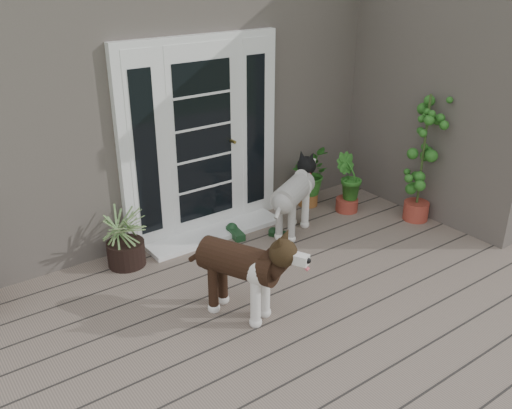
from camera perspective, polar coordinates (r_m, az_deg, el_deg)
deck at (r=5.06m, az=10.16°, el=-11.48°), size 6.20×4.60×0.12m
house_main at (r=7.78m, az=-12.38°, el=13.09°), size 7.40×4.00×3.10m
house_wing at (r=7.26m, az=21.19°, el=11.26°), size 1.60×2.40×3.10m
door_unit at (r=6.00m, az=-5.59°, el=6.79°), size 1.90×0.14×2.15m
door_step at (r=6.24m, az=-4.26°, el=-2.88°), size 1.60×0.40×0.05m
brindle_dog at (r=4.74m, az=-1.74°, el=-7.33°), size 0.75×1.01×0.77m
white_dog at (r=6.14m, az=3.82°, el=0.16°), size 0.95×0.74×0.73m
spider_plant at (r=5.65m, az=-13.41°, el=-3.03°), size 0.84×0.84×0.67m
herb_a at (r=6.87m, az=5.45°, el=2.38°), size 0.70×0.70×0.63m
herb_b at (r=6.80m, az=9.43°, el=1.38°), size 0.49×0.49×0.52m
herb_c at (r=7.64m, az=11.92°, el=3.93°), size 0.44×0.44×0.55m
sapling at (r=6.57m, az=16.79°, el=4.67°), size 0.60×0.60×1.55m
clog_left at (r=6.17m, az=2.44°, el=-3.00°), size 0.24×0.29×0.08m
clog_right at (r=6.17m, az=-2.12°, el=-2.91°), size 0.21×0.36×0.10m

